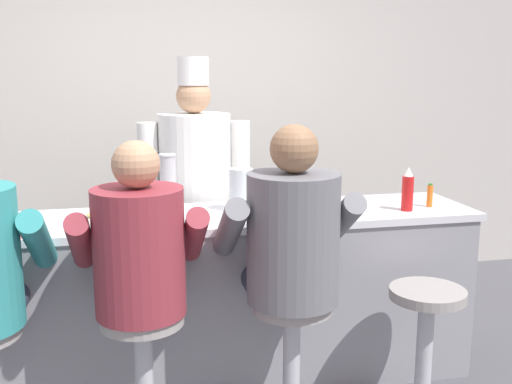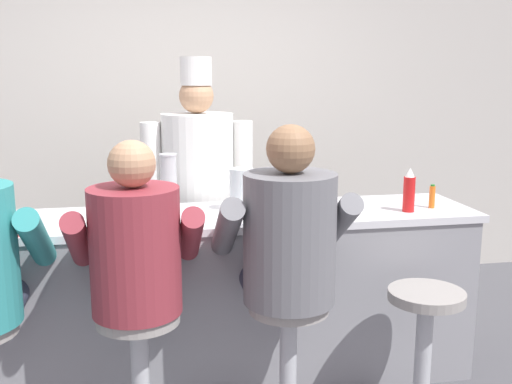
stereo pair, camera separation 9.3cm
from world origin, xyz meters
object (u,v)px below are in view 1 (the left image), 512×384
Objects in this scene: water_pitcher_clear at (241,190)px; cup_stack_steel at (168,183)px; cereal_bowl at (13,231)px; empty_stool_round at (425,332)px; cook_in_whites_near at (195,188)px; ketchup_bottle_red at (408,190)px; diner_seated_grey at (291,247)px; breakfast_plate at (98,218)px; mustard_bottle_yellow at (331,199)px; hot_sauce_bottle_orange at (430,196)px; diner_seated_maroon at (140,262)px.

cup_stack_steel is at bearing 173.29° from water_pitcher_clear.
cereal_bowl reaches higher than empty_stool_round.
cook_in_whites_near is at bearing 68.04° from cup_stack_steel.
ketchup_bottle_red is 0.36× the size of empty_stool_round.
empty_stool_round is at bearing -30.36° from cup_stack_steel.
cup_stack_steel is at bearing 127.43° from diner_seated_grey.
breakfast_plate is 0.37× the size of empty_stool_round.
ketchup_bottle_red is 1.32m from cup_stack_steel.
mustard_bottle_yellow is at bearing 48.92° from diner_seated_grey.
mustard_bottle_yellow is at bearing 0.99° from cereal_bowl.
ketchup_bottle_red is at bearing -160.89° from hot_sauce_bottle_orange.
mustard_bottle_yellow is at bearing -52.35° from cook_in_whites_near.
breakfast_plate is (-1.21, 0.19, -0.09)m from mustard_bottle_yellow.
cook_in_whites_near reaches higher than water_pitcher_clear.
mustard_bottle_yellow is (-0.47, -0.06, -0.01)m from ketchup_bottle_red.
mustard_bottle_yellow is at bearing -30.02° from water_pitcher_clear.
cereal_bowl is (-2.22, -0.15, -0.04)m from hot_sauce_bottle_orange.
diner_seated_maroon is at bearing -104.98° from cup_stack_steel.
ketchup_bottle_red reaches higher than hot_sauce_bottle_orange.
diner_seated_maroon is at bearing -163.69° from ketchup_bottle_red.
diner_seated_grey is at bearing -75.57° from cook_in_whites_near.
diner_seated_grey is at bearing -151.46° from ketchup_bottle_red.
empty_stool_round is (1.57, -0.59, -0.52)m from breakfast_plate.
ketchup_bottle_red is 0.19m from hot_sauce_bottle_orange.
cup_stack_steel is at bearing 149.64° from empty_stool_round.
hot_sauce_bottle_orange is at bearing 3.78° from cereal_bowl.
cereal_bowl is at bearing -166.42° from water_pitcher_clear.
diner_seated_grey is 2.20× the size of empty_stool_round.
diner_seated_grey is at bearing 0.25° from diner_seated_maroon.
ketchup_bottle_red is 2.06m from cereal_bowl.
breakfast_plate is 1.05m from diner_seated_grey.
cook_in_whites_near is (0.39, 1.18, 0.09)m from diner_seated_maroon.
water_pitcher_clear is at bearing 149.98° from mustard_bottle_yellow.
breakfast_plate is (-0.77, -0.06, -0.10)m from water_pitcher_clear.
hot_sauce_bottle_orange is at bearing -28.66° from cook_in_whites_near.
mustard_bottle_yellow is 0.50m from water_pitcher_clear.
diner_seated_grey is at bearing -15.10° from cereal_bowl.
breakfast_plate is 1.76m from empty_stool_round.
cup_stack_steel is (0.38, 0.11, 0.15)m from breakfast_plate.
mustard_bottle_yellow is at bearing 132.25° from empty_stool_round.
diner_seated_maroon is at bearing -132.79° from water_pitcher_clear.
ketchup_bottle_red is 1.68m from breakfast_plate.
diner_seated_grey reaches higher than breakfast_plate.
hot_sauce_bottle_orange is 1.48m from cup_stack_steel.
water_pitcher_clear is 1.21m from empty_stool_round.
empty_stool_round is (1.20, -0.70, -0.67)m from cup_stack_steel.
cereal_bowl is 0.48× the size of cup_stack_steel.
hot_sauce_bottle_orange reaches higher than cereal_bowl.
water_pitcher_clear is 0.95× the size of breakfast_plate.
diner_seated_maroon is (0.58, -0.34, -0.09)m from cereal_bowl.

